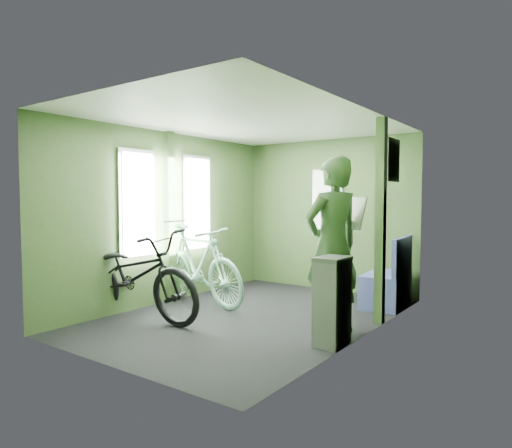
{
  "coord_description": "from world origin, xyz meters",
  "views": [
    {
      "loc": [
        3.17,
        -4.33,
        1.41
      ],
      "look_at": [
        0.0,
        0.1,
        1.1
      ],
      "focal_mm": 32.0,
      "sensor_mm": 36.0,
      "label": 1
    }
  ],
  "objects_px": {
    "waste_box": "(332,301)",
    "bicycle_mint": "(198,304)",
    "passenger": "(332,245)",
    "bicycle_black": "(135,319)",
    "bench_seat": "(388,286)"
  },
  "relations": [
    {
      "from": "bench_seat",
      "to": "waste_box",
      "type": "bearing_deg",
      "value": -91.24
    },
    {
      "from": "waste_box",
      "to": "bicycle_mint",
      "type": "bearing_deg",
      "value": 167.16
    },
    {
      "from": "passenger",
      "to": "bicycle_black",
      "type": "bearing_deg",
      "value": -43.0
    },
    {
      "from": "bicycle_black",
      "to": "waste_box",
      "type": "distance_m",
      "value": 2.38
    },
    {
      "from": "bicycle_black",
      "to": "passenger",
      "type": "distance_m",
      "value": 2.45
    },
    {
      "from": "bicycle_black",
      "to": "waste_box",
      "type": "xyz_separation_m",
      "value": [
        2.29,
        0.47,
        0.43
      ]
    },
    {
      "from": "passenger",
      "to": "waste_box",
      "type": "bearing_deg",
      "value": 50.92
    },
    {
      "from": "bicycle_mint",
      "to": "waste_box",
      "type": "height_order",
      "value": "waste_box"
    },
    {
      "from": "bicycle_black",
      "to": "passenger",
      "type": "relative_size",
      "value": 1.07
    },
    {
      "from": "bicycle_black",
      "to": "waste_box",
      "type": "height_order",
      "value": "waste_box"
    },
    {
      "from": "waste_box",
      "to": "bicycle_black",
      "type": "bearing_deg",
      "value": -168.29
    },
    {
      "from": "passenger",
      "to": "bicycle_mint",
      "type": "bearing_deg",
      "value": -68.56
    },
    {
      "from": "passenger",
      "to": "bench_seat",
      "type": "xyz_separation_m",
      "value": [
        0.07,
        1.48,
        -0.65
      ]
    },
    {
      "from": "passenger",
      "to": "bench_seat",
      "type": "height_order",
      "value": "passenger"
    },
    {
      "from": "bicycle_mint",
      "to": "bench_seat",
      "type": "height_order",
      "value": "bench_seat"
    }
  ]
}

